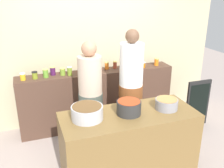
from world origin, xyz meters
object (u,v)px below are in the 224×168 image
(preserve_jar_8, at_px, (99,67))
(cook_in_cap, at_px, (131,96))
(preserve_jar_5, at_px, (70,71))
(cooking_pot_right, at_px, (166,104))
(cooking_pot_left, at_px, (87,112))
(chalkboard_sign, at_px, (198,103))
(preserve_jar_2, at_px, (46,73))
(preserve_jar_9, at_px, (107,66))
(preserve_jar_12, at_px, (135,63))
(preserve_jar_13, at_px, (143,65))
(cook_with_tongs, at_px, (91,102))
(preserve_jar_14, at_px, (156,62))
(preserve_jar_0, at_px, (23,77))
(preserve_jar_3, at_px, (53,71))
(preserve_jar_4, at_px, (63,72))
(preserve_jar_7, at_px, (91,67))
(cooking_pot_center, at_px, (129,107))
(preserve_jar_11, at_px, (122,65))
(preserve_jar_10, at_px, (115,65))
(preserve_jar_1, at_px, (35,75))
(preserve_jar_6, at_px, (82,68))

(preserve_jar_8, relative_size, cook_in_cap, 0.06)
(preserve_jar_5, distance_m, cooking_pot_right, 1.69)
(cooking_pot_left, relative_size, chalkboard_sign, 0.44)
(preserve_jar_2, bearing_deg, preserve_jar_9, 5.16)
(preserve_jar_12, relative_size, cooking_pot_left, 0.36)
(preserve_jar_13, bearing_deg, preserve_jar_9, 169.31)
(preserve_jar_2, bearing_deg, cook_with_tongs, -46.95)
(preserve_jar_13, xyz_separation_m, preserve_jar_14, (0.28, 0.03, 0.02))
(preserve_jar_0, relative_size, preserve_jar_3, 0.80)
(cook_in_cap, bearing_deg, chalkboard_sign, 5.51)
(preserve_jar_4, relative_size, preserve_jar_12, 0.89)
(preserve_jar_7, xyz_separation_m, cooking_pot_center, (0.09, -1.46, -0.11))
(preserve_jar_2, distance_m, chalkboard_sign, 2.66)
(preserve_jar_11, relative_size, preserve_jar_13, 1.01)
(preserve_jar_4, distance_m, preserve_jar_8, 0.64)
(cooking_pot_left, bearing_deg, preserve_jar_4, 92.93)
(preserve_jar_2, relative_size, cook_in_cap, 0.08)
(cooking_pot_right, bearing_deg, preserve_jar_10, 96.38)
(preserve_jar_7, distance_m, preserve_jar_8, 0.14)
(preserve_jar_4, relative_size, cooking_pot_left, 0.32)
(preserve_jar_1, height_order, preserve_jar_13, preserve_jar_1)
(preserve_jar_14, bearing_deg, preserve_jar_10, 174.04)
(preserve_jar_6, relative_size, cook_with_tongs, 0.08)
(preserve_jar_12, height_order, cook_with_tongs, cook_with_tongs)
(preserve_jar_3, relative_size, preserve_jar_8, 1.18)
(preserve_jar_9, bearing_deg, preserve_jar_5, -169.95)
(cooking_pot_right, relative_size, cook_in_cap, 0.16)
(preserve_jar_4, xyz_separation_m, preserve_jar_5, (0.11, -0.04, 0.01))
(preserve_jar_7, relative_size, cook_in_cap, 0.08)
(preserve_jar_6, height_order, preserve_jar_11, preserve_jar_6)
(chalkboard_sign, bearing_deg, cooking_pot_center, -155.27)
(preserve_jar_4, relative_size, preserve_jar_13, 1.26)
(preserve_jar_3, height_order, cooking_pot_left, preserve_jar_3)
(preserve_jar_6, bearing_deg, preserve_jar_2, -172.91)
(preserve_jar_8, distance_m, preserve_jar_14, 1.07)
(preserve_jar_14, bearing_deg, preserve_jar_0, -179.61)
(preserve_jar_6, xyz_separation_m, cook_in_cap, (0.54, -0.81, -0.25))
(chalkboard_sign, bearing_deg, preserve_jar_14, 131.24)
(preserve_jar_4, distance_m, preserve_jar_10, 0.93)
(preserve_jar_7, distance_m, cook_in_cap, 0.95)
(cook_with_tongs, bearing_deg, preserve_jar_1, 140.69)
(preserve_jar_7, relative_size, preserve_jar_13, 1.43)
(preserve_jar_13, relative_size, cook_with_tongs, 0.06)
(preserve_jar_12, xyz_separation_m, preserve_jar_13, (0.13, -0.06, -0.02))
(preserve_jar_7, height_order, preserve_jar_13, preserve_jar_7)
(cooking_pot_left, distance_m, cook_with_tongs, 0.78)
(preserve_jar_14, height_order, cook_with_tongs, cook_with_tongs)
(preserve_jar_12, distance_m, preserve_jar_13, 0.15)
(preserve_jar_7, height_order, cook_in_cap, cook_in_cap)
(preserve_jar_13, xyz_separation_m, chalkboard_sign, (0.81, -0.57, -0.63))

